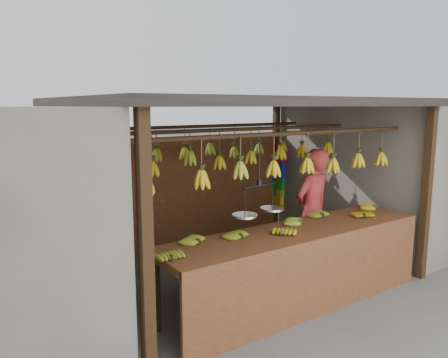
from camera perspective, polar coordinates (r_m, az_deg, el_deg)
ground at (r=6.18m, az=1.61°, el=-12.36°), size 80.00×80.00×0.00m
stall at (r=6.01m, az=-0.15°, el=6.36°), size 4.30×3.30×2.40m
neighbor_right at (r=8.46m, az=21.77°, el=1.03°), size 3.00×3.00×2.30m
counter at (r=5.09m, az=10.36°, el=-8.92°), size 3.47×0.79×0.96m
hanging_bananas at (r=5.76m, az=1.71°, el=2.66°), size 3.61×2.22×0.39m
balance_scale at (r=4.81m, az=4.59°, el=-3.77°), size 0.70×0.33×0.86m
vendor at (r=6.19m, az=11.45°, el=-4.09°), size 0.68×0.50×1.73m
bag_bundles at (r=8.11m, az=7.10°, el=0.24°), size 0.08×0.26×1.19m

